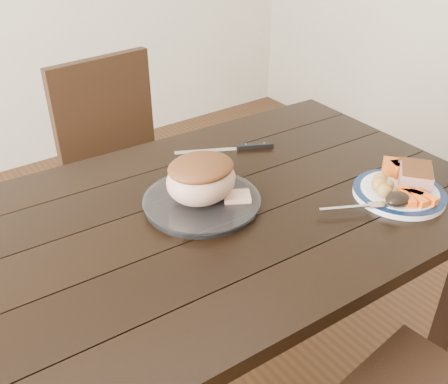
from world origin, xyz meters
TOP-DOWN VIEW (x-y plane):
  - dining_table at (0.00, 0.00)m, footprint 1.65×0.98m
  - chair_far at (0.14, 0.74)m, footprint 0.46×0.46m
  - dinner_plate at (0.50, -0.25)m, footprint 0.25×0.25m
  - plate_rim at (0.50, -0.25)m, footprint 0.25×0.25m
  - serving_platter at (0.04, 0.03)m, footprint 0.30×0.30m
  - pork_slice at (0.56, -0.26)m, footprint 0.13×0.13m
  - roasted_potatoes at (0.46, -0.23)m, footprint 0.08×0.08m
  - carrot_batons at (0.49, -0.31)m, footprint 0.08×0.11m
  - pumpkin_wedges at (0.56, -0.19)m, footprint 0.08×0.09m
  - dark_mushroom at (0.43, -0.29)m, footprint 0.07×0.05m
  - fork at (0.34, -0.24)m, footprint 0.17×0.10m
  - roast_joint at (0.04, 0.03)m, footprint 0.19×0.16m
  - cut_slice at (0.12, -0.03)m, footprint 0.09×0.08m
  - carving_knife at (0.33, 0.22)m, footprint 0.29×0.17m

SIDE VIEW (x-z plane):
  - chair_far at x=0.14m, z-range 0.06..0.99m
  - dining_table at x=0.00m, z-range 0.28..1.03m
  - carving_knife at x=0.33m, z-range 0.75..0.76m
  - dinner_plate at x=0.50m, z-range 0.75..0.77m
  - serving_platter at x=0.04m, z-range 0.75..0.77m
  - plate_rim at x=0.50m, z-range 0.76..0.78m
  - fork at x=0.34m, z-range 0.77..0.77m
  - cut_slice at x=0.12m, z-range 0.77..0.78m
  - carrot_batons at x=0.49m, z-range 0.77..0.79m
  - dark_mushroom at x=0.43m, z-range 0.77..0.80m
  - roasted_potatoes at x=0.46m, z-range 0.77..0.81m
  - pumpkin_wedges at x=0.56m, z-range 0.77..0.81m
  - pork_slice at x=0.56m, z-range 0.77..0.82m
  - roast_joint at x=0.04m, z-range 0.77..0.89m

